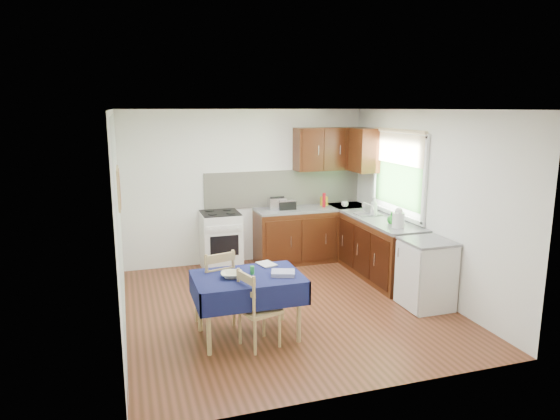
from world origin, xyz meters
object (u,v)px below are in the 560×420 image
object	(u,v)px
dish_rack	(368,213)
chair_near	(256,307)
dining_table	(248,285)
sandwich_press	(286,204)
toaster	(277,204)
chair_far	(216,286)
kettle	(398,219)

from	to	relation	value
dish_rack	chair_near	bearing A→B (deg)	-164.62
dining_table	sandwich_press	xyz separation A→B (m)	(1.27, 2.50, 0.37)
toaster	sandwich_press	bearing A→B (deg)	2.25
dining_table	sandwich_press	size ratio (longest dim) A/B	4.20
sandwich_press	chair_far	bearing A→B (deg)	-109.03
dish_rack	sandwich_press	bearing A→B (deg)	118.15
dining_table	chair_near	bearing A→B (deg)	-94.89
chair_far	chair_near	distance (m)	0.74
chair_far	kettle	distance (m)	2.71
chair_near	dining_table	bearing A→B (deg)	-12.64
chair_near	kettle	distance (m)	2.61
toaster	kettle	world-z (taller)	kettle
kettle	dish_rack	bearing A→B (deg)	89.80
chair_far	dining_table	bearing A→B (deg)	110.68
dining_table	dish_rack	bearing A→B (deg)	26.50
chair_far	sandwich_press	distance (m)	2.66
dish_rack	chair_far	bearing A→B (deg)	-178.63
dining_table	chair_near	size ratio (longest dim) A/B	1.37
toaster	dish_rack	bearing A→B (deg)	-34.87
toaster	dining_table	bearing A→B (deg)	-115.84
sandwich_press	kettle	distance (m)	2.01
dining_table	toaster	size ratio (longest dim) A/B	4.22
sandwich_press	kettle	size ratio (longest dim) A/B	1.00
chair_near	toaster	world-z (taller)	toaster
chair_near	kettle	xyz separation A→B (m)	(2.32, 1.07, 0.57)
chair_far	sandwich_press	xyz separation A→B (m)	(1.55, 2.10, 0.49)
chair_far	sandwich_press	size ratio (longest dim) A/B	3.28
chair_far	dish_rack	xyz separation A→B (m)	(2.62, 1.29, 0.43)
chair_near	dish_rack	size ratio (longest dim) A/B	2.27
chair_near	dish_rack	xyz separation A→B (m)	(2.32, 1.96, 0.47)
sandwich_press	dish_rack	bearing A→B (deg)	-19.64
chair_far	toaster	bearing A→B (deg)	-138.44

